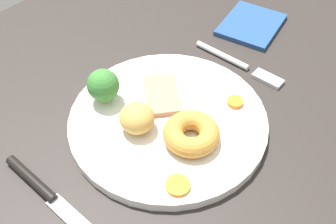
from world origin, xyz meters
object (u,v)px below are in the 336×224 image
at_px(dinner_plate, 168,121).
at_px(folded_napkin, 251,25).
at_px(knife, 49,195).
at_px(fork, 240,65).
at_px(carrot_coin_back, 235,102).
at_px(meat_slice_main, 162,94).
at_px(yorkshire_pudding, 193,132).
at_px(carrot_coin_front, 178,185).
at_px(roast_potato_left, 137,118).
at_px(broccoli_floret, 103,86).

distance_m(dinner_plate, folded_napkin, 0.26).
bearing_deg(knife, fork, 84.11).
height_order(carrot_coin_back, fork, carrot_coin_back).
relative_size(meat_slice_main, fork, 0.50).
relative_size(yorkshire_pudding, folded_napkin, 0.64).
xyz_separation_m(meat_slice_main, folded_napkin, (-0.24, -0.01, -0.01)).
relative_size(yorkshire_pudding, carrot_coin_front, 2.43).
relative_size(fork, folded_napkin, 1.39).
bearing_deg(yorkshire_pudding, dinner_plate, -97.35).
bearing_deg(dinner_plate, roast_potato_left, -22.39).
relative_size(roast_potato_left, folded_napkin, 0.41).
xyz_separation_m(dinner_plate, carrot_coin_back, (-0.08, 0.05, 0.01)).
xyz_separation_m(dinner_plate, folded_napkin, (-0.26, -0.04, -0.00)).
relative_size(yorkshire_pudding, fork, 0.46).
bearing_deg(fork, carrot_coin_front, -74.05).
bearing_deg(carrot_coin_front, carrot_coin_back, -169.37).
distance_m(yorkshire_pudding, knife, 0.19).
distance_m(dinner_plate, knife, 0.18).
height_order(broccoli_floret, folded_napkin, broccoli_floret).
relative_size(dinner_plate, fork, 1.71).
bearing_deg(meat_slice_main, knife, 1.62).
height_order(dinner_plate, broccoli_floret, broccoli_floret).
height_order(yorkshire_pudding, roast_potato_left, roast_potato_left).
relative_size(carrot_coin_back, broccoli_floret, 0.45).
height_order(knife, folded_napkin, knife).
distance_m(dinner_plate, meat_slice_main, 0.04).
bearing_deg(dinner_plate, fork, 178.67).
height_order(yorkshire_pudding, carrot_coin_front, yorkshire_pudding).
relative_size(broccoli_floret, fork, 0.32).
bearing_deg(broccoli_floret, meat_slice_main, 136.79).
height_order(carrot_coin_back, knife, carrot_coin_back).
xyz_separation_m(yorkshire_pudding, folded_napkin, (-0.27, -0.09, -0.02)).
height_order(dinner_plate, carrot_coin_back, carrot_coin_back).
bearing_deg(roast_potato_left, broccoli_floret, -95.64).
bearing_deg(meat_slice_main, roast_potato_left, 14.00).
xyz_separation_m(fork, knife, (0.34, -0.03, 0.00)).
relative_size(roast_potato_left, carrot_coin_front, 1.57).
xyz_separation_m(meat_slice_main, carrot_coin_back, (-0.06, 0.08, -0.00)).
relative_size(carrot_coin_back, knife, 0.12).
relative_size(meat_slice_main, folded_napkin, 0.70).
height_order(yorkshire_pudding, broccoli_floret, broccoli_floret).
bearing_deg(carrot_coin_front, dinner_plate, -132.19).
xyz_separation_m(meat_slice_main, carrot_coin_front, (0.10, 0.11, -0.00)).
distance_m(roast_potato_left, carrot_coin_front, 0.10).
bearing_deg(yorkshire_pudding, roast_potato_left, -62.05).
bearing_deg(knife, carrot_coin_back, 72.33).
bearing_deg(folded_napkin, carrot_coin_front, 20.09).
bearing_deg(knife, meat_slice_main, 90.90).
height_order(dinner_plate, folded_napkin, dinner_plate).
bearing_deg(roast_potato_left, folded_napkin, -175.05).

